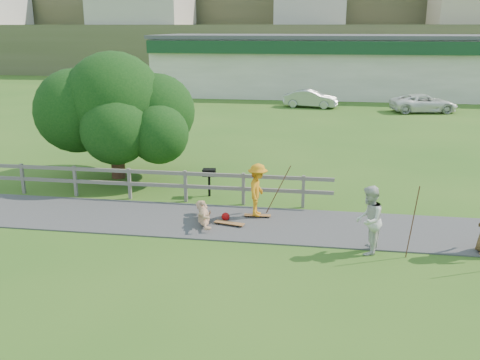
{
  "coord_description": "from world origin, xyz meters",
  "views": [
    {
      "loc": [
        2.56,
        -13.64,
        5.8
      ],
      "look_at": [
        0.09,
        2.0,
        1.24
      ],
      "focal_mm": 40.0,
      "sensor_mm": 36.0,
      "label": 1
    }
  ],
  "objects_px": {
    "spectator_a": "(369,220)",
    "car_silver": "(311,99)",
    "tree": "(115,124)",
    "skater_fallen": "(204,213)",
    "skater_rider": "(258,193)",
    "bbq": "(209,183)",
    "car_white": "(424,103)"
  },
  "relations": [
    {
      "from": "car_silver",
      "to": "tree",
      "type": "xyz_separation_m",
      "value": [
        -6.94,
        -20.52,
        1.53
      ]
    },
    {
      "from": "skater_rider",
      "to": "car_silver",
      "type": "xyz_separation_m",
      "value": [
        0.9,
        24.3,
        -0.18
      ]
    },
    {
      "from": "spectator_a",
      "to": "skater_fallen",
      "type": "bearing_deg",
      "value": -93.77
    },
    {
      "from": "spectator_a",
      "to": "bbq",
      "type": "distance_m",
      "value": 6.67
    },
    {
      "from": "skater_fallen",
      "to": "bbq",
      "type": "xyz_separation_m",
      "value": [
        -0.42,
        2.73,
        0.16
      ]
    },
    {
      "from": "skater_rider",
      "to": "skater_fallen",
      "type": "height_order",
      "value": "skater_rider"
    },
    {
      "from": "spectator_a",
      "to": "car_silver",
      "type": "bearing_deg",
      "value": -161.65
    },
    {
      "from": "skater_rider",
      "to": "bbq",
      "type": "bearing_deg",
      "value": 47.6
    },
    {
      "from": "tree",
      "to": "skater_fallen",
      "type": "bearing_deg",
      "value": -45.12
    },
    {
      "from": "skater_rider",
      "to": "tree",
      "type": "bearing_deg",
      "value": 60.87
    },
    {
      "from": "car_silver",
      "to": "tree",
      "type": "height_order",
      "value": "tree"
    },
    {
      "from": "tree",
      "to": "bbq",
      "type": "distance_m",
      "value": 4.76
    },
    {
      "from": "spectator_a",
      "to": "car_silver",
      "type": "relative_size",
      "value": 0.47
    },
    {
      "from": "skater_fallen",
      "to": "tree",
      "type": "bearing_deg",
      "value": 117.58
    },
    {
      "from": "skater_fallen",
      "to": "car_white",
      "type": "bearing_deg",
      "value": 49.33
    },
    {
      "from": "car_white",
      "to": "bbq",
      "type": "height_order",
      "value": "car_white"
    },
    {
      "from": "bbq",
      "to": "skater_fallen",
      "type": "bearing_deg",
      "value": -87.43
    },
    {
      "from": "skater_rider",
      "to": "skater_fallen",
      "type": "bearing_deg",
      "value": 118.39
    },
    {
      "from": "car_silver",
      "to": "bbq",
      "type": "relative_size",
      "value": 3.97
    },
    {
      "from": "tree",
      "to": "skater_rider",
      "type": "bearing_deg",
      "value": -32.03
    },
    {
      "from": "car_silver",
      "to": "spectator_a",
      "type": "bearing_deg",
      "value": -166.02
    },
    {
      "from": "skater_fallen",
      "to": "car_silver",
      "type": "relative_size",
      "value": 0.46
    },
    {
      "from": "skater_rider",
      "to": "spectator_a",
      "type": "bearing_deg",
      "value": -121.57
    },
    {
      "from": "skater_fallen",
      "to": "tree",
      "type": "distance_m",
      "value": 6.64
    },
    {
      "from": "spectator_a",
      "to": "bbq",
      "type": "relative_size",
      "value": 1.86
    },
    {
      "from": "tree",
      "to": "car_white",
      "type": "bearing_deg",
      "value": 52.59
    },
    {
      "from": "skater_fallen",
      "to": "spectator_a",
      "type": "relative_size",
      "value": 0.98
    },
    {
      "from": "car_silver",
      "to": "tree",
      "type": "bearing_deg",
      "value": 170.3
    },
    {
      "from": "skater_fallen",
      "to": "spectator_a",
      "type": "height_order",
      "value": "spectator_a"
    },
    {
      "from": "skater_fallen",
      "to": "spectator_a",
      "type": "bearing_deg",
      "value": -34.44
    },
    {
      "from": "bbq",
      "to": "spectator_a",
      "type": "bearing_deg",
      "value": -45.25
    },
    {
      "from": "car_silver",
      "to": "tree",
      "type": "relative_size",
      "value": 0.64
    }
  ]
}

